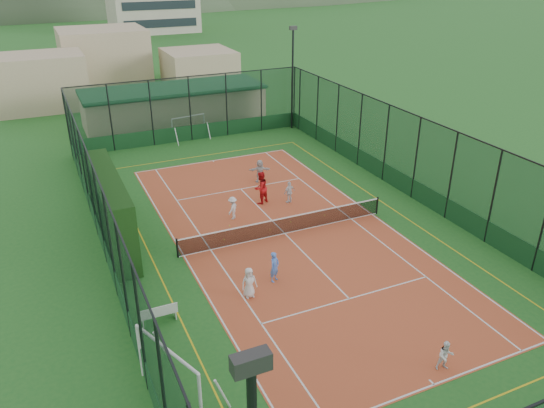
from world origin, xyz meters
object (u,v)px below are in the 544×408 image
at_px(futsal_goal_near, 168,375).
at_px(floodlight_ne, 292,79).
at_px(futsal_goal_far, 189,128).
at_px(child_near_left, 249,283).
at_px(child_near_mid, 275,267).
at_px(child_far_right, 289,192).
at_px(coach, 261,188).
at_px(child_near_right, 446,356).
at_px(white_bench, 158,313).
at_px(clubhouse, 174,105).
at_px(child_far_back, 260,171).
at_px(child_far_left, 233,208).

bearing_deg(futsal_goal_near, floodlight_ne, -55.48).
relative_size(futsal_goal_far, child_near_left, 2.04).
relative_size(child_near_mid, child_far_right, 1.09).
height_order(futsal_goal_near, coach, futsal_goal_near).
bearing_deg(child_near_left, coach, 65.24).
relative_size(child_near_right, child_far_right, 0.89).
distance_m(futsal_goal_far, child_near_right, 28.74).
distance_m(white_bench, futsal_goal_far, 23.18).
height_order(child_near_left, child_near_mid, child_near_mid).
bearing_deg(child_near_right, floodlight_ne, 91.98).
relative_size(clubhouse, child_far_right, 11.41).
bearing_deg(child_near_left, child_far_back, 66.25).
xyz_separation_m(clubhouse, child_far_back, (1.56, -15.04, -0.82)).
bearing_deg(child_far_back, child_far_left, 66.74).
distance_m(futsal_goal_far, child_near_left, 22.08).
height_order(child_near_left, child_far_right, child_near_left).
relative_size(child_near_left, coach, 0.72).
xyz_separation_m(floodlight_ne, futsal_goal_near, (-17.02, -25.40, -3.03)).
height_order(floodlight_ne, coach, floodlight_ne).
bearing_deg(child_far_back, child_far_right, 111.78).
bearing_deg(child_near_left, floodlight_ne, 60.96).
bearing_deg(child_far_back, white_bench, 66.98).
bearing_deg(coach, child_far_left, 5.13).
bearing_deg(child_far_right, child_near_mid, 46.42).
bearing_deg(clubhouse, child_far_right, -84.13).
xyz_separation_m(floodlight_ne, futsal_goal_far, (-8.73, 0.71, -3.20)).
bearing_deg(child_near_right, futsal_goal_near, -178.24).
relative_size(white_bench, futsal_goal_near, 0.45).
distance_m(child_far_back, coach, 3.19).
bearing_deg(futsal_goal_near, futsal_goal_far, -39.26).
xyz_separation_m(clubhouse, white_bench, (-7.80, -26.56, -1.15)).
height_order(futsal_goal_far, child_near_left, futsal_goal_far).
xyz_separation_m(child_near_mid, child_far_left, (0.46, 6.57, -0.07)).
distance_m(clubhouse, child_near_mid, 25.92).
bearing_deg(floodlight_ne, child_near_right, -105.53).
distance_m(futsal_goal_far, child_near_mid, 21.23).
height_order(child_far_right, coach, coach).
xyz_separation_m(clubhouse, futsal_goal_near, (-8.42, -30.80, -0.48)).
xyz_separation_m(child_near_left, child_near_right, (4.65, -6.96, -0.11)).
distance_m(child_near_left, child_far_left, 7.48).
relative_size(white_bench, child_far_right, 1.13).
distance_m(floodlight_ne, white_bench, 27.02).
height_order(clubhouse, child_near_mid, clubhouse).
bearing_deg(child_far_right, clubhouse, -97.06).
bearing_deg(child_far_back, coach, 83.79).
distance_m(child_near_left, child_far_right, 9.72).
distance_m(child_near_left, child_far_back, 12.62).
height_order(floodlight_ne, clubhouse, floodlight_ne).
distance_m(futsal_goal_near, child_far_right, 15.99).
distance_m(child_far_right, child_far_back, 3.60).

